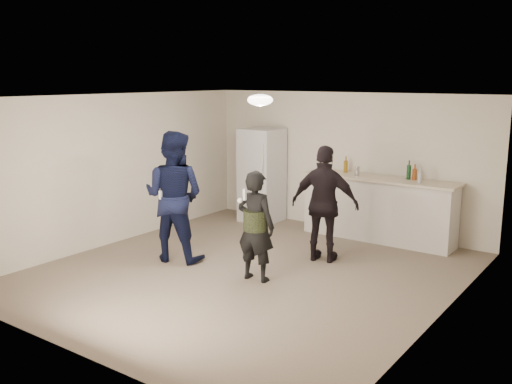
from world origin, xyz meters
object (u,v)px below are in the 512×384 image
Objects in this scene: fridge at (262,175)px; woman at (256,226)px; shaker at (357,171)px; counter at (378,210)px; spectator at (325,204)px; man at (174,196)px.

woman is (1.83, -2.78, -0.13)m from fridge.
shaker is 0.11× the size of woman.
spectator is at bearing -97.11° from counter.
woman reaches higher than counter.
fridge is (-2.39, -0.07, 0.38)m from counter.
woman is at bearing -93.71° from shaker.
counter is at bearing -142.87° from man.
shaker is (-0.38, -0.09, 0.65)m from counter.
counter is at bearing -109.11° from spectator.
man is (-1.71, -2.74, -0.18)m from shaker.
man reaches higher than spectator.
fridge is 3.33m from woman.
counter is at bearing -105.38° from woman.
man reaches higher than fridge.
man is 1.55m from woman.
man is (-2.09, -2.83, 0.47)m from counter.
fridge is at bearing -60.82° from woman.
woman is at bearing -56.55° from fridge.
shaker is (2.01, -0.02, 0.28)m from fridge.
woman is 0.87× the size of spectator.
fridge is at bearing -178.32° from counter.
man is 1.12× the size of spectator.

